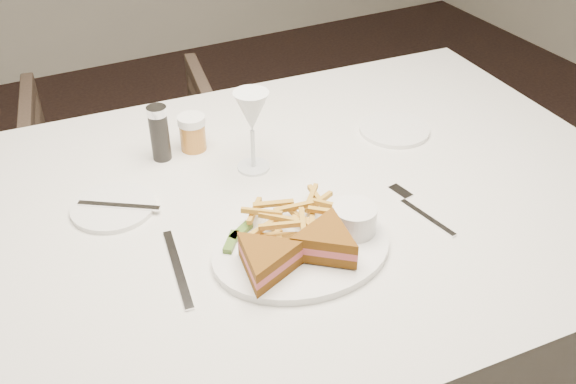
# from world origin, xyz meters

# --- Properties ---
(table) EXTENTS (1.55, 1.09, 0.75)m
(table) POSITION_xyz_m (-0.01, -0.01, 0.38)
(table) COLOR silver
(table) RESTS_ON ground
(chair_far) EXTENTS (0.70, 0.67, 0.63)m
(chair_far) POSITION_xyz_m (-0.10, 0.96, 0.31)
(chair_far) COLOR #433429
(chair_far) RESTS_ON ground
(table_setting) EXTENTS (0.81, 0.63, 0.18)m
(table_setting) POSITION_xyz_m (-0.04, -0.07, 0.79)
(table_setting) COLOR white
(table_setting) RESTS_ON table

